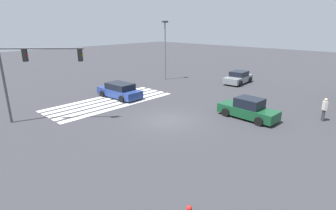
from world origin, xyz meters
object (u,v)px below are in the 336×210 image
(car_0, at_px, (248,109))
(car_1, at_px, (238,78))
(traffic_signal_mast, at_px, (28,68))
(car_2, at_px, (120,91))
(pedestrian, at_px, (324,108))
(street_light_pole_a, at_px, (165,45))

(car_0, relative_size, car_1, 1.01)
(car_0, bearing_deg, traffic_signal_mast, 49.24)
(car_1, relative_size, car_2, 0.94)
(car_1, bearing_deg, pedestrian, 52.42)
(traffic_signal_mast, xyz_separation_m, pedestrian, (-14.74, 15.42, -3.07))
(traffic_signal_mast, relative_size, street_light_pole_a, 0.77)
(street_light_pole_a, bearing_deg, car_2, 16.50)
(car_2, relative_size, street_light_pole_a, 0.66)
(street_light_pole_a, bearing_deg, car_0, 66.86)
(pedestrian, bearing_deg, traffic_signal_mast, 1.09)
(car_2, bearing_deg, car_1, -113.18)
(pedestrian, bearing_deg, car_0, -5.64)
(car_1, bearing_deg, traffic_signal_mast, -14.66)
(car_0, relative_size, street_light_pole_a, 0.63)
(traffic_signal_mast, relative_size, car_1, 1.23)
(traffic_signal_mast, bearing_deg, street_light_pole_a, 56.98)
(car_0, relative_size, pedestrian, 2.63)
(car_1, xyz_separation_m, pedestrian, (7.47, 11.09, 0.29))
(traffic_signal_mast, relative_size, car_2, 1.15)
(traffic_signal_mast, relative_size, pedestrian, 3.21)
(traffic_signal_mast, height_order, pedestrian, traffic_signal_mast)
(traffic_signal_mast, height_order, street_light_pole_a, street_light_pole_a)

